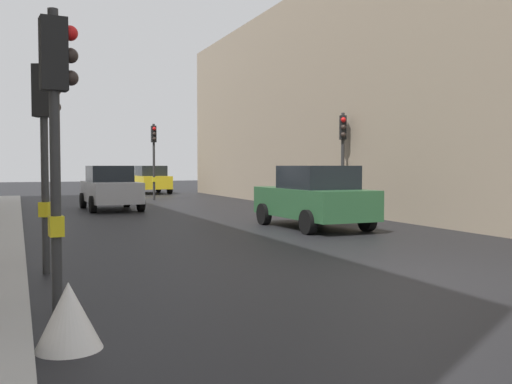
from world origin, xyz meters
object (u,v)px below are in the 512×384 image
(traffic_light_near_right, at_px, (46,126))
(traffic_light_near_left, at_px, (56,105))
(traffic_light_far_median, at_px, (154,148))
(car_silver_hatchback, at_px, (110,188))
(car_yellow_taxi, at_px, (150,180))
(traffic_light_mid_street, at_px, (343,145))
(car_green_estate, at_px, (314,197))
(warning_sign_triangle, at_px, (69,316))

(traffic_light_near_right, xyz_separation_m, traffic_light_near_left, (0.00, -2.83, 0.06))
(traffic_light_near_left, bearing_deg, traffic_light_far_median, 74.91)
(car_silver_hatchback, bearing_deg, car_yellow_taxi, 71.47)
(traffic_light_mid_street, distance_m, car_silver_hatchback, 9.43)
(traffic_light_mid_street, relative_size, car_yellow_taxi, 0.85)
(traffic_light_mid_street, height_order, car_green_estate, traffic_light_mid_street)
(traffic_light_mid_street, bearing_deg, traffic_light_near_left, -133.58)
(traffic_light_near_left, distance_m, car_silver_hatchback, 16.92)
(traffic_light_mid_street, relative_size, traffic_light_near_left, 1.02)
(car_yellow_taxi, height_order, car_silver_hatchback, same)
(traffic_light_near_right, bearing_deg, car_silver_hatchback, 77.69)
(traffic_light_far_median, relative_size, warning_sign_triangle, 6.00)
(traffic_light_far_median, bearing_deg, car_silver_hatchback, -117.54)
(traffic_light_far_median, distance_m, car_green_estate, 15.24)
(traffic_light_mid_street, distance_m, traffic_light_near_left, 14.87)
(car_green_estate, height_order, car_silver_hatchback, same)
(traffic_light_far_median, xyz_separation_m, car_silver_hatchback, (-3.05, -5.84, -1.81))
(traffic_light_near_right, bearing_deg, warning_sign_triangle, -90.02)
(traffic_light_near_right, distance_m, car_silver_hatchback, 14.15)
(car_green_estate, relative_size, car_silver_hatchback, 1.00)
(car_yellow_taxi, bearing_deg, traffic_light_near_left, -103.98)
(traffic_light_near_right, xyz_separation_m, car_silver_hatchback, (3.00, 13.75, -1.53))
(traffic_light_mid_street, xyz_separation_m, car_green_estate, (-2.97, -3.43, -1.63))
(traffic_light_mid_street, xyz_separation_m, car_silver_hatchback, (-7.25, 5.81, -1.63))
(traffic_light_near_left, distance_m, car_yellow_taxi, 30.60)
(traffic_light_near_right, height_order, car_silver_hatchback, traffic_light_near_right)
(traffic_light_mid_street, bearing_deg, traffic_light_far_median, 109.86)
(traffic_light_mid_street, xyz_separation_m, traffic_light_near_right, (-10.25, -7.94, -0.10))
(traffic_light_near_right, xyz_separation_m, car_yellow_taxi, (7.39, 26.83, -1.53))
(car_silver_hatchback, bearing_deg, traffic_light_mid_street, -38.67)
(traffic_light_far_median, relative_size, traffic_light_mid_street, 1.07)
(car_yellow_taxi, xyz_separation_m, warning_sign_triangle, (-7.39, -31.06, -0.55))
(traffic_light_near_right, bearing_deg, traffic_light_near_left, -89.96)
(car_green_estate, xyz_separation_m, warning_sign_triangle, (-7.28, -8.74, -0.55))
(traffic_light_near_right, xyz_separation_m, car_green_estate, (7.28, 4.51, -1.53))
(traffic_light_mid_street, height_order, traffic_light_near_right, traffic_light_mid_street)
(traffic_light_far_median, distance_m, warning_sign_triangle, 24.69)
(traffic_light_far_median, height_order, car_green_estate, traffic_light_far_median)
(traffic_light_far_median, distance_m, traffic_light_mid_street, 12.38)
(traffic_light_near_left, relative_size, car_green_estate, 0.84)
(traffic_light_near_left, distance_m, car_green_estate, 10.46)
(traffic_light_near_right, distance_m, car_yellow_taxi, 27.87)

